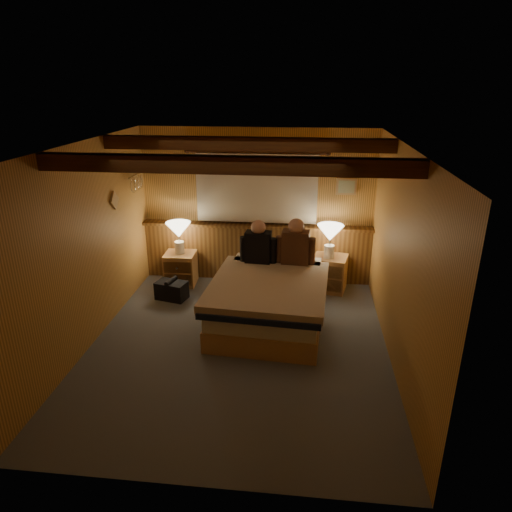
# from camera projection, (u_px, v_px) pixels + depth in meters

# --- Properties ---
(floor) EXTENTS (4.20, 4.20, 0.00)m
(floor) POSITION_uv_depth(u_px,v_px,m) (239.00, 345.00, 5.59)
(floor) COLOR #545A64
(floor) RESTS_ON ground
(ceiling) EXTENTS (4.20, 4.20, 0.00)m
(ceiling) POSITION_uv_depth(u_px,v_px,m) (235.00, 146.00, 4.73)
(ceiling) COLOR #DF9A53
(ceiling) RESTS_ON wall_back
(wall_back) EXTENTS (3.60, 0.00, 3.60)m
(wall_back) POSITION_uv_depth(u_px,v_px,m) (257.00, 206.00, 7.11)
(wall_back) COLOR gold
(wall_back) RESTS_ON floor
(wall_left) EXTENTS (0.00, 4.20, 4.20)m
(wall_left) POSITION_uv_depth(u_px,v_px,m) (85.00, 248.00, 5.34)
(wall_left) COLOR gold
(wall_left) RESTS_ON floor
(wall_right) EXTENTS (0.00, 4.20, 4.20)m
(wall_right) POSITION_uv_depth(u_px,v_px,m) (400.00, 260.00, 4.98)
(wall_right) COLOR gold
(wall_right) RESTS_ON floor
(wall_front) EXTENTS (3.60, 0.00, 3.60)m
(wall_front) POSITION_uv_depth(u_px,v_px,m) (193.00, 359.00, 3.21)
(wall_front) COLOR gold
(wall_front) RESTS_ON floor
(wainscot) EXTENTS (3.60, 0.23, 0.94)m
(wainscot) POSITION_uv_depth(u_px,v_px,m) (257.00, 251.00, 7.30)
(wainscot) COLOR brown
(wainscot) RESTS_ON wall_back
(curtain_window) EXTENTS (2.18, 0.09, 1.11)m
(curtain_window) POSITION_uv_depth(u_px,v_px,m) (257.00, 187.00, 6.93)
(curtain_window) COLOR #4A2D12
(curtain_window) RESTS_ON wall_back
(ceiling_beams) EXTENTS (3.60, 1.65, 0.16)m
(ceiling_beams) POSITION_uv_depth(u_px,v_px,m) (238.00, 153.00, 4.90)
(ceiling_beams) COLOR #4A2D12
(ceiling_beams) RESTS_ON ceiling
(coat_rail) EXTENTS (0.05, 0.55, 0.24)m
(coat_rail) POSITION_uv_depth(u_px,v_px,m) (136.00, 181.00, 6.63)
(coat_rail) COLOR white
(coat_rail) RESTS_ON wall_left
(framed_print) EXTENTS (0.30, 0.04, 0.25)m
(framed_print) POSITION_uv_depth(u_px,v_px,m) (346.00, 187.00, 6.82)
(framed_print) COLOR tan
(framed_print) RESTS_ON wall_back
(bed) EXTENTS (1.58, 1.96, 0.64)m
(bed) POSITION_uv_depth(u_px,v_px,m) (270.00, 300.00, 6.00)
(bed) COLOR tan
(bed) RESTS_ON floor
(nightstand_left) EXTENTS (0.48, 0.44, 0.52)m
(nightstand_left) POSITION_uv_depth(u_px,v_px,m) (181.00, 269.00, 7.20)
(nightstand_left) COLOR tan
(nightstand_left) RESTS_ON floor
(nightstand_right) EXTENTS (0.57, 0.54, 0.54)m
(nightstand_right) POSITION_uv_depth(u_px,v_px,m) (329.00, 273.00, 7.00)
(nightstand_right) COLOR tan
(nightstand_right) RESTS_ON floor
(lamp_left) EXTENTS (0.38, 0.38, 0.50)m
(lamp_left) POSITION_uv_depth(u_px,v_px,m) (179.00, 232.00, 7.00)
(lamp_left) COLOR white
(lamp_left) RESTS_ON nightstand_left
(lamp_right) EXTENTS (0.39, 0.39, 0.51)m
(lamp_right) POSITION_uv_depth(u_px,v_px,m) (330.00, 235.00, 6.74)
(lamp_right) COLOR white
(lamp_right) RESTS_ON nightstand_right
(person_left) EXTENTS (0.52, 0.23, 0.64)m
(person_left) POSITION_uv_depth(u_px,v_px,m) (258.00, 245.00, 6.37)
(person_left) COLOR black
(person_left) RESTS_ON bed
(person_right) EXTENTS (0.55, 0.24, 0.67)m
(person_right) POSITION_uv_depth(u_px,v_px,m) (296.00, 245.00, 6.33)
(person_right) COLOR #4A2C1D
(person_right) RESTS_ON bed
(duffel_bag) EXTENTS (0.49, 0.37, 0.32)m
(duffel_bag) POSITION_uv_depth(u_px,v_px,m) (172.00, 290.00, 6.75)
(duffel_bag) COLOR black
(duffel_bag) RESTS_ON floor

